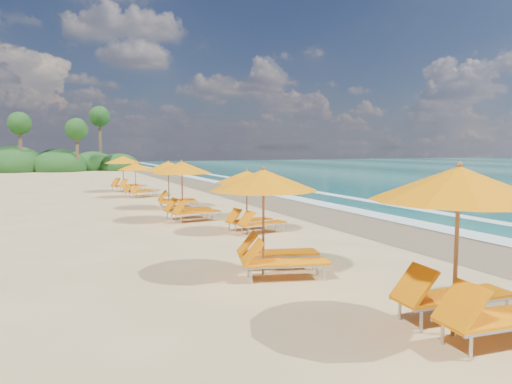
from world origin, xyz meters
name	(u,v)px	position (x,y,z in m)	size (l,w,h in m)	color
ground	(256,224)	(0.00, 0.00, 0.00)	(160.00, 160.00, 0.00)	#D3B87C
wet_sand	(345,217)	(4.00, 0.00, 0.01)	(4.00, 160.00, 0.01)	#7A6549
surf_foam	(397,213)	(6.70, 0.00, 0.03)	(4.00, 160.00, 0.01)	white
station_1	(468,238)	(-1.26, -10.75, 1.49)	(3.02, 2.84, 2.65)	olive
station_2	(272,214)	(-2.49, -6.51, 1.37)	(3.06, 2.97, 2.44)	olive
station_3	(251,197)	(-0.84, -1.48, 1.20)	(2.55, 2.43, 2.15)	olive
station_4	(187,187)	(-2.15, 1.84, 1.33)	(2.76, 2.61, 2.38)	olive
station_5	(172,181)	(-1.76, 5.73, 1.27)	(2.68, 2.54, 2.26)	olive
station_6	(138,177)	(-2.39, 11.38, 1.14)	(2.63, 2.60, 2.03)	olive
station_7	(126,171)	(-2.51, 15.28, 1.32)	(3.10, 3.08, 2.36)	olive
treeline	(23,163)	(-9.94, 45.51, 1.00)	(25.80, 8.80, 9.74)	#163D14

